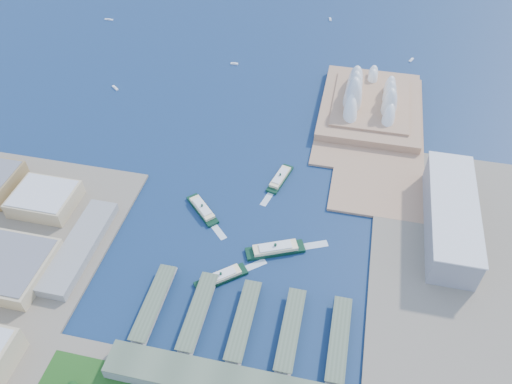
% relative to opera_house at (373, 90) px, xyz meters
% --- Properties ---
extents(ground, '(3000.00, 3000.00, 0.00)m').
position_rel_opera_house_xyz_m(ground, '(-105.00, -280.00, -32.00)').
color(ground, '#0E2041').
rests_on(ground, ground).
extents(east_land, '(240.00, 500.00, 3.00)m').
position_rel_opera_house_xyz_m(east_land, '(135.00, -330.00, -30.50)').
color(east_land, '#7A6F5E').
rests_on(east_land, ground).
extents(peninsula, '(135.00, 220.00, 3.00)m').
position_rel_opera_house_xyz_m(peninsula, '(2.50, -20.00, -30.50)').
color(peninsula, tan).
rests_on(peninsula, ground).
extents(opera_house, '(134.00, 180.00, 58.00)m').
position_rel_opera_house_xyz_m(opera_house, '(0.00, 0.00, 0.00)').
color(opera_house, white).
rests_on(opera_house, peninsula).
extents(toaster_building, '(45.00, 155.00, 35.00)m').
position_rel_opera_house_xyz_m(toaster_building, '(90.00, -200.00, -11.50)').
color(toaster_building, gray).
rests_on(toaster_building, east_land).
extents(ferry_wharves, '(184.00, 90.00, 9.30)m').
position_rel_opera_house_xyz_m(ferry_wharves, '(-91.00, -355.00, -27.35)').
color(ferry_wharves, '#505E47').
rests_on(ferry_wharves, ground).
extents(terminal_building, '(200.00, 28.00, 12.00)m').
position_rel_opera_house_xyz_m(terminal_building, '(-90.00, -415.00, -23.00)').
color(terminal_building, gray).
rests_on(terminal_building, south_land).
extents(ferry_a, '(45.53, 45.64, 9.72)m').
position_rel_opera_house_xyz_m(ferry_a, '(-167.22, -229.41, -27.14)').
color(ferry_a, black).
rests_on(ferry_a, ground).
extents(ferry_b, '(24.63, 52.00, 9.53)m').
position_rel_opera_house_xyz_m(ferry_b, '(-93.65, -162.31, -27.24)').
color(ferry_b, black).
rests_on(ferry_b, ground).
extents(ferry_c, '(48.78, 43.57, 9.89)m').
position_rel_opera_house_xyz_m(ferry_c, '(-123.50, -312.21, -27.06)').
color(ferry_c, black).
rests_on(ferry_c, ground).
extents(ferry_d, '(60.70, 37.77, 11.27)m').
position_rel_opera_house_xyz_m(ferry_d, '(-79.28, -267.50, -26.36)').
color(ferry_d, black).
rests_on(ferry_d, ground).
extents(boat_a, '(12.96, 11.47, 2.68)m').
position_rel_opera_house_xyz_m(boat_a, '(-360.26, -23.35, -30.66)').
color(boat_a, white).
rests_on(boat_a, ground).
extents(boat_b, '(11.39, 4.51, 3.02)m').
position_rel_opera_house_xyz_m(boat_b, '(-209.35, 78.76, -30.49)').
color(boat_b, white).
rests_on(boat_b, ground).
extents(boat_c, '(8.20, 12.83, 2.79)m').
position_rel_opera_house_xyz_m(boat_c, '(56.00, 149.12, -30.60)').
color(boat_c, white).
rests_on(boat_c, ground).
extents(boat_d, '(15.03, 3.32, 2.53)m').
position_rel_opera_house_xyz_m(boat_d, '(-461.09, 177.67, -30.73)').
color(boat_d, white).
rests_on(boat_d, ground).
extents(boat_e, '(5.72, 11.42, 2.68)m').
position_rel_opera_house_xyz_m(boat_e, '(-82.38, 261.67, -30.66)').
color(boat_e, white).
rests_on(boat_e, ground).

